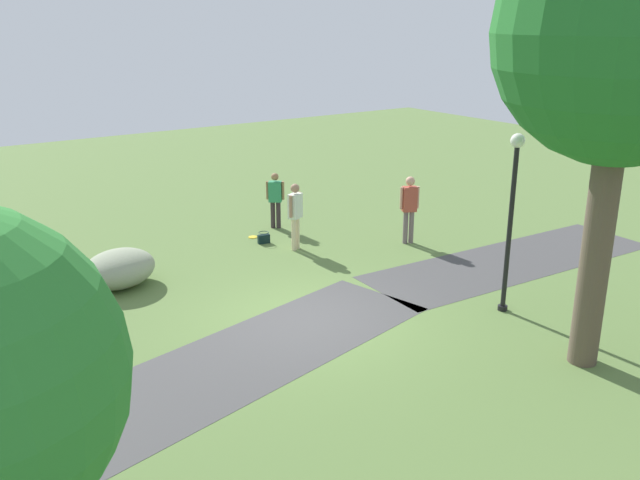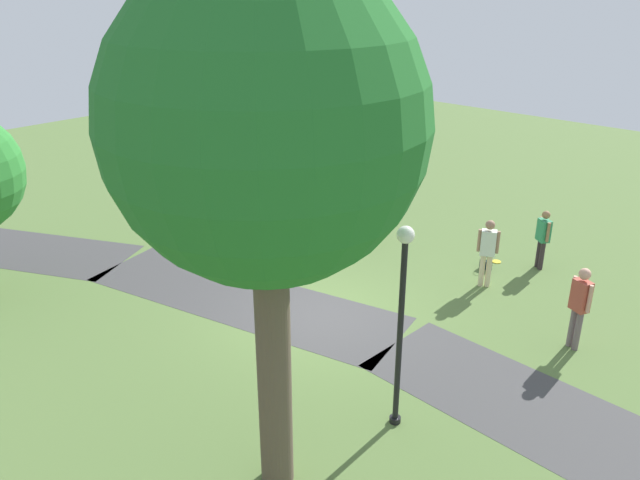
% 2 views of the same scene
% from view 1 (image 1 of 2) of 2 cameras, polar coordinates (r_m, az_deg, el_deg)
% --- Properties ---
extents(ground_plane, '(48.00, 48.00, 0.00)m').
position_cam_1_polar(ground_plane, '(13.69, -0.63, -6.69)').
color(ground_plane, '#57723A').
extents(footpath_segment_near, '(8.10, 2.74, 0.01)m').
position_cam_1_polar(footpath_segment_near, '(17.53, 15.80, -1.68)').
color(footpath_segment_near, '#424141').
rests_on(footpath_segment_near, ground).
extents(footpath_segment_mid, '(8.32, 4.05, 0.01)m').
position_cam_1_polar(footpath_segment_mid, '(12.31, -6.32, -9.81)').
color(footpath_segment_mid, '#424141').
rests_on(footpath_segment_mid, ground).
extents(large_shade_tree, '(4.03, 4.03, 7.54)m').
position_cam_1_polar(large_shade_tree, '(11.64, 24.24, 15.26)').
color(large_shade_tree, brown).
rests_on(large_shade_tree, ground).
extents(lamp_post, '(0.28, 0.28, 3.66)m').
position_cam_1_polar(lamp_post, '(13.87, 15.80, 2.86)').
color(lamp_post, black).
rests_on(lamp_post, ground).
extents(lawn_boulder, '(2.11, 1.94, 0.84)m').
position_cam_1_polar(lawn_boulder, '(15.81, -16.50, -2.31)').
color(lawn_boulder, gray).
rests_on(lawn_boulder, ground).
extents(woman_with_handbag, '(0.47, 0.37, 1.75)m').
position_cam_1_polar(woman_with_handbag, '(17.41, -2.09, 2.40)').
color(woman_with_handbag, beige).
rests_on(woman_with_handbag, ground).
extents(man_near_boulder, '(0.48, 0.37, 1.82)m').
position_cam_1_polar(man_near_boulder, '(18.04, 7.50, 2.97)').
color(man_near_boulder, '#6D5B60').
rests_on(man_near_boulder, ground).
extents(passerby_on_path, '(0.43, 0.41, 1.60)m').
position_cam_1_polar(passerby_on_path, '(19.29, -3.77, 3.65)').
color(passerby_on_path, '#32282C').
rests_on(passerby_on_path, ground).
extents(handbag_on_grass, '(0.34, 0.32, 0.31)m').
position_cam_1_polar(handbag_on_grass, '(18.18, -4.74, 0.15)').
color(handbag_on_grass, black).
rests_on(handbag_on_grass, ground).
extents(backpack_by_boulder, '(0.30, 0.29, 0.40)m').
position_cam_1_polar(backpack_by_boulder, '(14.80, -19.49, -4.99)').
color(backpack_by_boulder, brown).
rests_on(backpack_by_boulder, ground).
extents(frisbee_on_grass, '(0.24, 0.24, 0.02)m').
position_cam_1_polar(frisbee_on_grass, '(18.73, -5.66, 0.24)').
color(frisbee_on_grass, yellow).
rests_on(frisbee_on_grass, ground).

